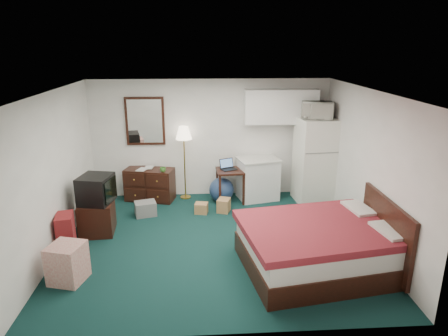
{
  "coord_description": "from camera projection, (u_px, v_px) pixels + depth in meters",
  "views": [
    {
      "loc": [
        -0.23,
        -6.04,
        3.19
      ],
      "look_at": [
        0.17,
        0.42,
        1.16
      ],
      "focal_mm": 32.0,
      "sensor_mm": 36.0,
      "label": 1
    }
  ],
  "objects": [
    {
      "name": "floor",
      "position": [
        215.0,
        241.0,
        6.72
      ],
      "size": [
        5.0,
        4.5,
        0.01
      ],
      "primitive_type": "cube",
      "color": "black",
      "rests_on": "ground"
    },
    {
      "name": "ceiling",
      "position": [
        214.0,
        91.0,
        5.97
      ],
      "size": [
        5.0,
        4.5,
        0.01
      ],
      "primitive_type": "cube",
      "color": "silver",
      "rests_on": "walls"
    },
    {
      "name": "walls",
      "position": [
        215.0,
        171.0,
        6.34
      ],
      "size": [
        5.01,
        4.51,
        2.5
      ],
      "color": "silver",
      "rests_on": "floor"
    },
    {
      "name": "mirror",
      "position": [
        145.0,
        121.0,
        8.26
      ],
      "size": [
        0.8,
        0.06,
        1.0
      ],
      "primitive_type": null,
      "color": "white",
      "rests_on": "walls"
    },
    {
      "name": "upper_cabinets",
      "position": [
        281.0,
        106.0,
        8.2
      ],
      "size": [
        1.5,
        0.35,
        0.7
      ],
      "primitive_type": null,
      "color": "white",
      "rests_on": "walls"
    },
    {
      "name": "headboard",
      "position": [
        385.0,
        232.0,
        5.83
      ],
      "size": [
        0.06,
        1.56,
        1.0
      ],
      "primitive_type": null,
      "color": "black",
      "rests_on": "walls"
    },
    {
      "name": "dresser",
      "position": [
        150.0,
        184.0,
        8.42
      ],
      "size": [
        1.08,
        0.68,
        0.68
      ],
      "primitive_type": null,
      "rotation": [
        0.0,
        0.0,
        -0.24
      ],
      "color": "black",
      "rests_on": "floor"
    },
    {
      "name": "floor_lamp",
      "position": [
        185.0,
        163.0,
        8.4
      ],
      "size": [
        0.39,
        0.39,
        1.56
      ],
      "primitive_type": null,
      "rotation": [
        0.0,
        0.0,
        -0.18
      ],
      "color": "gold",
      "rests_on": "floor"
    },
    {
      "name": "desk",
      "position": [
        230.0,
        186.0,
        8.33
      ],
      "size": [
        0.59,
        0.59,
        0.69
      ],
      "primitive_type": null,
      "rotation": [
        0.0,
        0.0,
        0.07
      ],
      "color": "black",
      "rests_on": "floor"
    },
    {
      "name": "exercise_ball",
      "position": [
        221.0,
        190.0,
        8.35
      ],
      "size": [
        0.59,
        0.59,
        0.52
      ],
      "primitive_type": "sphere",
      "rotation": [
        0.0,
        0.0,
        0.15
      ],
      "color": "navy",
      "rests_on": "floor"
    },
    {
      "name": "kitchen_counter",
      "position": [
        258.0,
        179.0,
        8.47
      ],
      "size": [
        0.9,
        0.77,
        0.86
      ],
      "primitive_type": null,
      "rotation": [
        0.0,
        0.0,
        0.24
      ],
      "color": "white",
      "rests_on": "floor"
    },
    {
      "name": "fridge",
      "position": [
        315.0,
        161.0,
        8.23
      ],
      "size": [
        0.79,
        0.79,
        1.76
      ],
      "primitive_type": null,
      "rotation": [
        0.0,
        0.0,
        0.09
      ],
      "color": "white",
      "rests_on": "floor"
    },
    {
      "name": "bed",
      "position": [
        319.0,
        247.0,
        5.84
      ],
      "size": [
        2.36,
        1.97,
        0.68
      ],
      "primitive_type": null,
      "rotation": [
        0.0,
        0.0,
        0.16
      ],
      "color": "maroon",
      "rests_on": "floor"
    },
    {
      "name": "tv_stand",
      "position": [
        97.0,
        217.0,
        6.97
      ],
      "size": [
        0.61,
        0.65,
        0.56
      ],
      "primitive_type": null,
      "rotation": [
        0.0,
        0.0,
        0.07
      ],
      "color": "black",
      "rests_on": "floor"
    },
    {
      "name": "suitcase",
      "position": [
        66.0,
        234.0,
        6.26
      ],
      "size": [
        0.33,
        0.44,
        0.65
      ],
      "primitive_type": null,
      "rotation": [
        0.0,
        0.0,
        0.21
      ],
      "color": "#5D0C11",
      "rests_on": "floor"
    },
    {
      "name": "retail_box",
      "position": [
        67.0,
        263.0,
        5.54
      ],
      "size": [
        0.54,
        0.54,
        0.55
      ],
      "primitive_type": null,
      "rotation": [
        0.0,
        0.0,
        -0.27
      ],
      "color": "beige",
      "rests_on": "floor"
    },
    {
      "name": "file_bin",
      "position": [
        146.0,
        209.0,
        7.7
      ],
      "size": [
        0.46,
        0.39,
        0.27
      ],
      "primitive_type": null,
      "rotation": [
        0.0,
        0.0,
        0.27
      ],
      "color": "slate",
      "rests_on": "floor"
    },
    {
      "name": "cardboard_box_a",
      "position": [
        201.0,
        208.0,
        7.82
      ],
      "size": [
        0.28,
        0.25,
        0.2
      ],
      "primitive_type": null,
      "rotation": [
        0.0,
        0.0,
        -0.19
      ],
      "color": "#A27849",
      "rests_on": "floor"
    },
    {
      "name": "cardboard_box_b",
      "position": [
        224.0,
        205.0,
        7.88
      ],
      "size": [
        0.3,
        0.32,
        0.26
      ],
      "primitive_type": null,
      "rotation": [
        0.0,
        0.0,
        -0.33
      ],
      "color": "#A27849",
      "rests_on": "floor"
    },
    {
      "name": "laptop",
      "position": [
        229.0,
        165.0,
        8.21
      ],
      "size": [
        0.38,
        0.35,
        0.21
      ],
      "primitive_type": null,
      "rotation": [
        0.0,
        0.0,
        0.41
      ],
      "color": "black",
      "rests_on": "desk"
    },
    {
      "name": "crt_tv",
      "position": [
        96.0,
        189.0,
        6.82
      ],
      "size": [
        0.62,
        0.66,
        0.48
      ],
      "primitive_type": null,
      "rotation": [
        0.0,
        0.0,
        -0.2
      ],
      "color": "black",
      "rests_on": "tv_stand"
    },
    {
      "name": "microwave",
      "position": [
        317.0,
        108.0,
        7.89
      ],
      "size": [
        0.65,
        0.44,
        0.41
      ],
      "primitive_type": "imported",
      "rotation": [
        0.0,
        0.0,
        -0.19
      ],
      "color": "white",
      "rests_on": "fridge"
    },
    {
      "name": "book_a",
      "position": [
        138.0,
        164.0,
        8.25
      ],
      "size": [
        0.18,
        0.09,
        0.25
      ],
      "primitive_type": "imported",
      "rotation": [
        0.0,
        0.0,
        -0.38
      ],
      "color": "#A27849",
      "rests_on": "dresser"
    },
    {
      "name": "book_b",
      "position": [
        144.0,
        163.0,
        8.35
      ],
      "size": [
        0.18,
        0.05,
        0.24
      ],
      "primitive_type": "imported",
      "rotation": [
        0.0,
        0.0,
        -0.13
      ],
      "color": "#A27849",
      "rests_on": "dresser"
    },
    {
      "name": "mug",
      "position": [
        163.0,
        169.0,
        8.12
      ],
      "size": [
        0.13,
        0.11,
        0.12
      ],
      "primitive_type": "imported",
      "rotation": [
        0.0,
        0.0,
        -0.13
      ],
      "color": "#407D2F",
      "rests_on": "dresser"
    }
  ]
}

